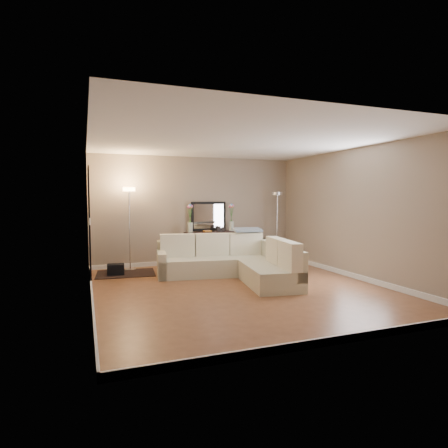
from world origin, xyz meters
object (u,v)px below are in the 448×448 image
object	(u,v)px
floor_lamp_lit	(129,212)
sectional_sofa	(235,262)
console_table	(208,246)
floor_lamp_unlit	(277,213)

from	to	relation	value
floor_lamp_lit	sectional_sofa	bearing A→B (deg)	-38.38
floor_lamp_lit	console_table	bearing A→B (deg)	4.02
sectional_sofa	floor_lamp_lit	distance (m)	2.61
console_table	floor_lamp_unlit	xyz separation A→B (m)	(1.75, -0.22, 0.80)
console_table	floor_lamp_lit	bearing A→B (deg)	-175.98
sectional_sofa	console_table	bearing A→B (deg)	90.89
console_table	floor_lamp_lit	world-z (taller)	floor_lamp_lit
console_table	floor_lamp_lit	xyz separation A→B (m)	(-1.87, -0.13, 0.85)
floor_lamp_lit	floor_lamp_unlit	size ratio (longest dim) A/B	1.05
console_table	floor_lamp_unlit	world-z (taller)	floor_lamp_unlit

